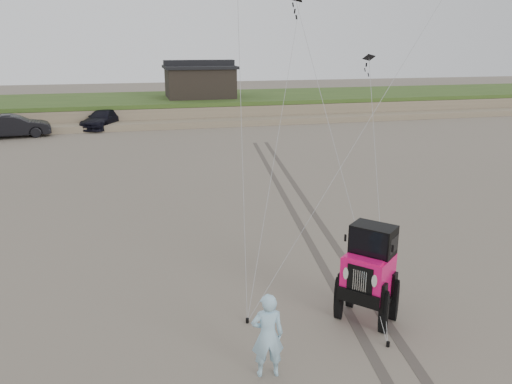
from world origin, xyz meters
TOP-DOWN VIEW (x-y plane):
  - ground at (0.00, 0.00)m, footprint 160.00×160.00m
  - dune_ridge at (0.00, 37.50)m, footprint 160.00×14.25m
  - cabin at (2.00, 37.00)m, footprint 6.40×5.40m
  - truck_b at (-12.61, 29.16)m, footprint 5.15×2.44m
  - truck_c at (-6.51, 31.76)m, footprint 4.07×5.42m
  - jeep at (0.81, 0.13)m, footprint 5.36×5.11m
  - man at (-2.09, -1.32)m, footprint 0.71×0.51m
  - stake_main at (-2.04, 0.70)m, footprint 0.08×0.08m
  - stake_aux at (0.79, -1.04)m, footprint 0.08×0.08m
  - tire_tracks at (2.00, 8.00)m, footprint 5.22×29.74m

SIDE VIEW (x-z plane):
  - ground at x=0.00m, z-range 0.00..0.00m
  - tire_tracks at x=2.00m, z-range 0.00..0.01m
  - stake_main at x=-2.04m, z-range 0.00..0.12m
  - stake_aux at x=0.79m, z-range 0.00..0.12m
  - truck_c at x=-6.51m, z-range 0.00..1.46m
  - truck_b at x=-12.61m, z-range 0.00..1.63m
  - dune_ridge at x=0.00m, z-range -0.04..1.68m
  - man at x=-2.09m, z-range 0.00..1.83m
  - jeep at x=0.81m, z-range 0.00..1.93m
  - cabin at x=2.00m, z-range 1.56..4.91m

